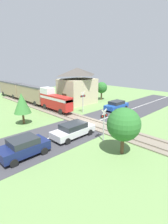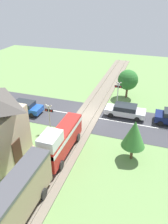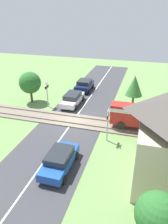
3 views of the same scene
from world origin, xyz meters
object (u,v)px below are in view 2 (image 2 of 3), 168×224
Objects in this scene: car_far_side at (24,107)px; pedestrian_by_station at (34,155)px; car_near_crossing at (125,110)px; crossing_signal_west_approach at (118,90)px; crossing_signal_east_approach at (49,114)px.

car_far_side is 2.38× the size of pedestrian_by_station.
car_near_crossing is 2.56× the size of pedestrian_by_station.
crossing_signal_west_approach is (1.42, -2.62, 1.23)m from car_near_crossing.
car_near_crossing is 11.74m from pedestrian_by_station.
car_near_crossing is at bearing 118.47° from crossing_signal_west_approach.
crossing_signal_west_approach is 1.00× the size of crossing_signal_east_approach.
pedestrian_by_station is (-0.86, 4.67, -1.18)m from crossing_signal_east_approach.
pedestrian_by_station is (4.43, 12.80, -1.18)m from crossing_signal_west_approach.
pedestrian_by_station is (5.85, 10.17, 0.05)m from car_near_crossing.
car_far_side is 11.41m from crossing_signal_west_approach.
pedestrian_by_station is at bearing 100.46° from crossing_signal_east_approach.
crossing_signal_west_approach is 9.70m from crossing_signal_east_approach.
crossing_signal_west_approach reaches higher than pedestrian_by_station.
crossing_signal_west_approach is at bearing -61.53° from car_near_crossing.
pedestrian_by_station is at bearing 70.91° from crossing_signal_west_approach.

